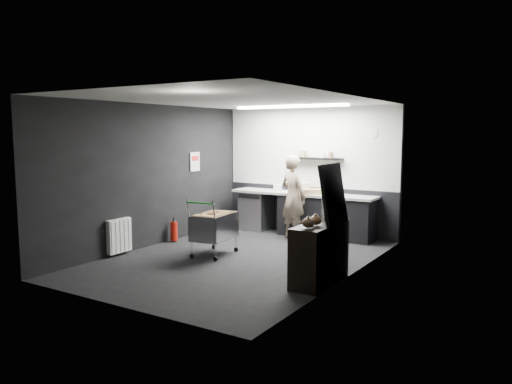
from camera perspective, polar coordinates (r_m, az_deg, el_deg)
The scene contains 22 objects.
floor at distance 8.67m, azimuth -2.00°, elevation -7.64°, with size 5.50×5.50×0.00m, color black.
ceiling at distance 8.41m, azimuth -2.08°, elevation 10.46°, with size 5.50×5.50×0.00m, color silver.
wall_back at distance 10.82m, azimuth 6.12°, elevation 2.47°, with size 5.50×5.50×0.00m, color black.
wall_front at distance 6.36m, azimuth -15.99°, elevation -0.81°, with size 5.50×5.50×0.00m, color black.
wall_left at distance 9.69m, azimuth -11.91°, elevation 1.85°, with size 5.50×5.50×0.00m, color black.
wall_right at distance 7.51m, azimuth 10.73°, elevation 0.47°, with size 5.50×5.50×0.00m, color black.
kitchen_wall_panel at distance 10.78m, azimuth 6.10°, elevation 5.11°, with size 3.95×0.02×1.70m, color silver.
dado_panel at distance 10.90m, azimuth 6.01°, elevation -2.00°, with size 3.95×0.02×1.00m, color black.
floating_shelf at distance 10.60m, azimuth 6.81°, elevation 3.83°, with size 1.20×0.22×0.04m, color black.
wall_clock at distance 10.23m, azimuth 13.23°, elevation 6.56°, with size 0.20×0.20×0.03m, color white.
poster at distance 10.64m, azimuth -7.01°, elevation 3.46°, with size 0.02×0.30×0.40m, color silver.
poster_red_band at distance 10.63m, azimuth -6.99°, elevation 3.84°, with size 0.01×0.22×0.10m, color red.
radiator at distance 9.17m, azimuth -15.38°, elevation -4.85°, with size 0.10×0.50×0.60m, color white.
ceiling_strip at distance 10.00m, azimuth 3.94°, elevation 9.70°, with size 2.40×0.20×0.04m, color white.
prep_counter at distance 10.57m, azimuth 5.94°, elevation -2.51°, with size 3.20×0.61×0.90m.
person at distance 10.17m, azimuth 4.28°, elevation -0.57°, with size 0.63×0.41×1.72m, color beige.
shopping_cart at distance 8.87m, azimuth -4.80°, elevation -4.15°, with size 0.65×0.98×1.01m.
sideboard at distance 7.27m, azimuth 7.47°, elevation -6.06°, with size 0.49×1.15×1.73m.
fire_extinguisher at distance 10.07m, azimuth -9.36°, elevation -4.36°, with size 0.14×0.14×0.47m.
cardboard_box at distance 10.41m, azimuth 6.46°, elevation 0.08°, with size 0.50×0.38×0.10m, color #947E4E.
pink_tub at distance 10.53m, azimuth 5.66°, elevation 0.47°, with size 0.21×0.21×0.21m, color silver.
white_container at distance 10.78m, azimuth 2.49°, elevation 0.48°, with size 0.17×0.13×0.15m, color white.
Camera 1 is at (4.68, -6.97, 2.17)m, focal length 35.00 mm.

